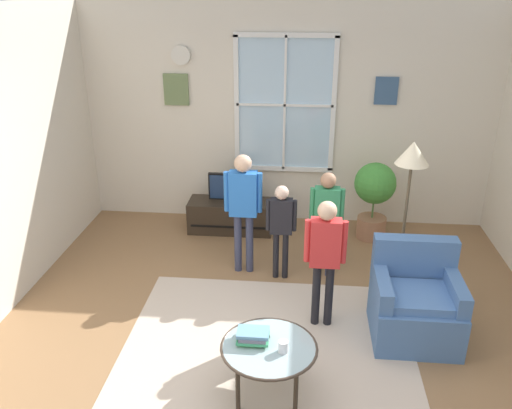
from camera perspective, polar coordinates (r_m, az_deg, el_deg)
ground_plane at (r=4.82m, az=1.55°, el=-16.16°), size 5.86×6.48×0.02m
back_wall at (r=6.92m, az=3.39°, el=9.66°), size 5.26×0.17×2.86m
area_rug at (r=4.83m, az=1.22°, el=-15.84°), size 2.59×2.40×0.01m
tv_stand at (r=6.89m, az=-2.76°, el=-1.23°), size 1.08×0.44×0.41m
television at (r=6.73m, az=-2.83°, el=1.91°), size 0.55×0.08×0.38m
armchair at (r=5.09m, az=16.83°, el=-10.25°), size 0.76×0.74×0.87m
coffee_table at (r=4.21m, az=1.42°, el=-15.41°), size 0.76×0.76×0.45m
book_stack at (r=4.21m, az=-0.32°, el=-14.04°), size 0.25×0.19×0.10m
cup at (r=4.12m, az=2.96°, el=-15.12°), size 0.08×0.08×0.10m
remote_near_books at (r=4.23m, az=0.92°, el=-14.57°), size 0.08×0.15×0.02m
person_black_shirt at (r=5.60m, az=2.75°, el=-1.85°), size 0.33×0.15×1.08m
person_blue_shirt at (r=5.66m, az=-1.39°, el=0.44°), size 0.41×0.19×1.37m
person_green_shirt at (r=5.65m, az=7.64°, el=-0.92°), size 0.37×0.17×1.21m
person_red_shirt at (r=4.81m, az=7.49°, el=-4.91°), size 0.38×0.17×1.27m
potted_plant_by_window at (r=6.69m, az=12.69°, el=1.23°), size 0.51×0.51×0.99m
floor_lamp at (r=5.20m, az=16.43°, el=3.66°), size 0.32×0.32×1.66m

